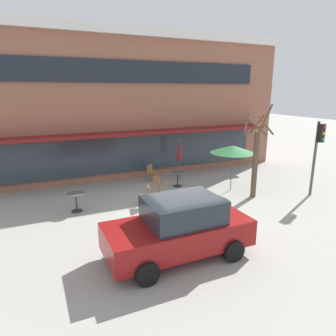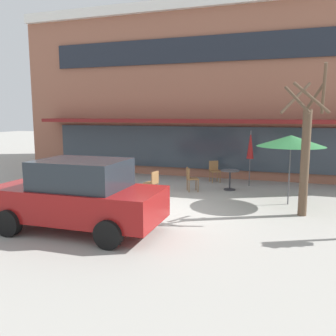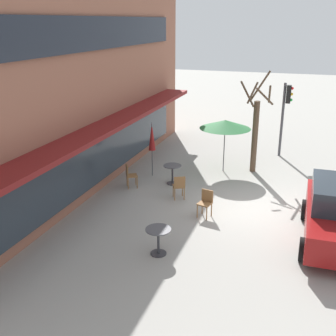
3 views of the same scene
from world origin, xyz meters
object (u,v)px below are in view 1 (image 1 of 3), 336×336
cafe_table_near_wall (76,199)px  traffic_light_pole (318,146)px  cafe_chair_2 (158,183)px  street_tree (256,158)px  cafe_chair_1 (146,195)px  patio_umbrella_green_folded (233,149)px  cafe_table_streetside (178,176)px  patio_umbrella_cream_folded (179,150)px  cafe_chair_0 (151,171)px  parked_sedan (179,228)px

cafe_table_near_wall → traffic_light_pole: traffic_light_pole is taller
cafe_chair_2 → street_tree: (3.82, -2.08, 1.30)m
cafe_chair_1 → traffic_light_pole: (7.46, -1.83, 1.77)m
patio_umbrella_green_folded → traffic_light_pole: size_ratio=0.65×
cafe_chair_1 → street_tree: 5.11m
cafe_table_streetside → cafe_chair_2: (-1.35, -0.69, 0.01)m
cafe_chair_1 → patio_umbrella_green_folded: bearing=4.2°
patio_umbrella_cream_folded → cafe_chair_0: 1.88m
cafe_chair_2 → parked_sedan: parked_sedan is taller
cafe_chair_2 → parked_sedan: size_ratio=0.21×
traffic_light_pole → street_tree: bearing=159.4°
patio_umbrella_cream_folded → street_tree: bearing=-64.2°
cafe_table_near_wall → cafe_chair_1: cafe_chair_1 is taller
cafe_chair_1 → traffic_light_pole: bearing=-13.8°
parked_sedan → cafe_table_near_wall: bearing=116.3°
cafe_chair_0 → cafe_chair_1: bearing=-114.6°
cafe_table_near_wall → patio_umbrella_green_folded: size_ratio=0.35×
patio_umbrella_cream_folded → cafe_chair_0: bearing=166.8°
patio_umbrella_green_folded → cafe_table_near_wall: bearing=177.5°
street_tree → traffic_light_pole: size_ratio=1.22×
cafe_table_near_wall → cafe_table_streetside: bearing=13.9°
cafe_chair_1 → patio_umbrella_cream_folded: bearing=44.7°
parked_sedan → cafe_table_streetside: bearing=64.5°
cafe_table_streetside → patio_umbrella_green_folded: 3.02m
traffic_light_pole → cafe_chair_2: bearing=154.5°
cafe_table_streetside → patio_umbrella_cream_folded: bearing=59.9°
street_tree → parked_sedan: bearing=-149.4°
cafe_table_near_wall → cafe_chair_0: (4.22, 2.68, 0.01)m
patio_umbrella_cream_folded → traffic_light_pole: traffic_light_pole is taller
cafe_chair_0 → parked_sedan: (-1.93, -7.30, 0.35)m
cafe_table_near_wall → patio_umbrella_cream_folded: patio_umbrella_cream_folded is taller
parked_sedan → street_tree: bearing=30.6°
cafe_table_near_wall → parked_sedan: 5.17m
cafe_table_streetside → traffic_light_pole: size_ratio=0.22×
street_tree → cafe_table_streetside: bearing=131.8°
cafe_chair_1 → traffic_light_pole: traffic_light_pole is taller
cafe_table_near_wall → cafe_chair_1: 2.78m
patio_umbrella_cream_folded → parked_sedan: 7.79m
cafe_chair_0 → street_tree: street_tree is taller
patio_umbrella_green_folded → parked_sedan: (-4.90, -4.31, -1.14)m
cafe_chair_1 → traffic_light_pole: size_ratio=0.26×
cafe_chair_0 → parked_sedan: 7.57m
cafe_chair_0 → cafe_chair_2: 2.16m
patio_umbrella_cream_folded → cafe_chair_1: (-3.01, -2.98, -1.10)m
cafe_table_streetside → parked_sedan: size_ratio=0.18×
patio_umbrella_green_folded → cafe_chair_1: 4.74m
cafe_chair_2 → cafe_chair_1: bearing=-130.4°
cafe_table_near_wall → parked_sedan: parked_sedan is taller
patio_umbrella_cream_folded → cafe_chair_2: bearing=-138.2°
cafe_chair_0 → street_tree: size_ratio=0.21×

